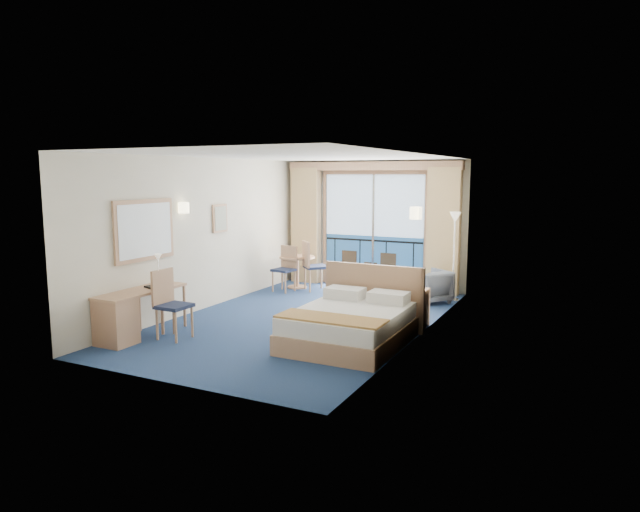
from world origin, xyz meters
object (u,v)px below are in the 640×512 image
(bed, at_px, (351,324))
(round_table, at_px, (297,264))
(armchair, at_px, (429,286))
(table_chair_a, at_px, (312,263))
(floor_lamp, at_px, (455,234))
(desk, at_px, (122,316))
(table_chair_b, at_px, (286,266))
(nightstand, at_px, (412,308))
(desk_chair, at_px, (169,300))

(bed, bearing_deg, round_table, 129.14)
(armchair, height_order, table_chair_a, table_chair_a)
(bed, distance_m, table_chair_a, 3.84)
(bed, bearing_deg, floor_lamp, 79.53)
(desk, bearing_deg, round_table, 85.96)
(table_chair_a, bearing_deg, armchair, -133.42)
(floor_lamp, relative_size, table_chair_b, 1.82)
(nightstand, distance_m, table_chair_a, 3.31)
(desk, xyz_separation_m, table_chair_b, (0.28, 4.27, 0.14))
(bed, height_order, table_chair_a, table_chair_a)
(desk, xyz_separation_m, round_table, (0.33, 4.66, 0.13))
(desk_chair, bearing_deg, table_chair_b, 3.84)
(desk, distance_m, table_chair_b, 4.28)
(bed, bearing_deg, desk_chair, -159.92)
(floor_lamp, bearing_deg, round_table, -175.98)
(desk, distance_m, table_chair_a, 4.59)
(nightstand, relative_size, table_chair_b, 0.65)
(bed, height_order, table_chair_b, bed)
(table_chair_a, bearing_deg, floor_lamp, -126.30)
(nightstand, distance_m, desk_chair, 3.74)
(table_chair_a, bearing_deg, desk_chair, 132.25)
(armchair, bearing_deg, table_chair_a, -54.09)
(bed, xyz_separation_m, desk_chair, (-2.52, -0.92, 0.29))
(bed, height_order, round_table, bed)
(floor_lamp, distance_m, round_table, 3.38)
(desk_chair, relative_size, round_table, 1.36)
(round_table, bearing_deg, desk, -94.04)
(bed, height_order, desk, bed)
(table_chair_a, distance_m, table_chair_b, 0.53)
(table_chair_a, bearing_deg, desk, 127.06)
(table_chair_b, bearing_deg, desk, -86.86)
(desk, bearing_deg, floor_lamp, 53.55)
(table_chair_b, bearing_deg, desk_chair, -80.49)
(floor_lamp, distance_m, table_chair_b, 3.47)
(desk_chair, bearing_deg, round_table, 2.97)
(nightstand, xyz_separation_m, desk_chair, (-3.03, -2.18, 0.27))
(armchair, relative_size, round_table, 0.90)
(round_table, xyz_separation_m, table_chair_b, (-0.05, -0.40, 0.02))
(nightstand, height_order, desk_chair, desk_chair)
(nightstand, height_order, armchair, armchair)
(desk_chair, relative_size, table_chair_a, 0.98)
(nightstand, bearing_deg, bed, -111.99)
(nightstand, height_order, round_table, round_table)
(armchair, distance_m, table_chair_a, 2.52)
(armchair, relative_size, desk_chair, 0.67)
(floor_lamp, xyz_separation_m, desk_chair, (-3.16, -4.40, -0.72))
(bed, bearing_deg, desk, -154.51)
(table_chair_a, bearing_deg, nightstand, -167.68)
(floor_lamp, xyz_separation_m, desk, (-3.61, -4.89, -0.90))
(floor_lamp, height_order, desk, floor_lamp)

